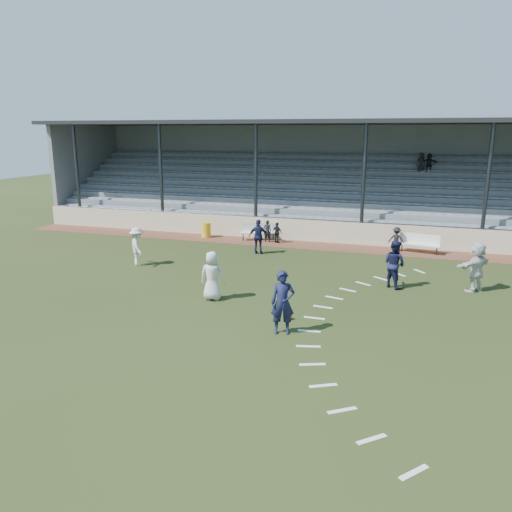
# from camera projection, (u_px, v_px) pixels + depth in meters

# --- Properties ---
(ground) EXTENTS (90.00, 90.00, 0.00)m
(ground) POSITION_uv_depth(u_px,v_px,m) (234.00, 309.00, 17.34)
(ground) COLOR #253214
(ground) RESTS_ON ground
(cinder_track) EXTENTS (34.00, 2.00, 0.02)m
(cinder_track) POSITION_uv_depth(u_px,v_px,m) (302.00, 245.00, 27.01)
(cinder_track) COLOR brown
(cinder_track) RESTS_ON ground
(retaining_wall) EXTENTS (34.00, 0.18, 1.20)m
(retaining_wall) POSITION_uv_depth(u_px,v_px,m) (306.00, 231.00, 27.84)
(retaining_wall) COLOR beige
(retaining_wall) RESTS_ON ground
(bench_left) EXTENTS (2.00, 1.21, 0.95)m
(bench_left) POSITION_uv_depth(u_px,v_px,m) (259.00, 230.00, 28.09)
(bench_left) COLOR white
(bench_left) RESTS_ON cinder_track
(bench_right) EXTENTS (2.04, 0.82, 0.95)m
(bench_right) POSITION_uv_depth(u_px,v_px,m) (420.00, 242.00, 25.13)
(bench_right) COLOR white
(bench_right) RESTS_ON cinder_track
(trash_bin) EXTENTS (0.53, 0.53, 0.85)m
(trash_bin) POSITION_uv_depth(u_px,v_px,m) (206.00, 230.00, 28.80)
(trash_bin) COLOR yellow
(trash_bin) RESTS_ON cinder_track
(football) EXTENTS (0.21, 0.21, 0.21)m
(football) POSITION_uv_depth(u_px,v_px,m) (289.00, 317.00, 16.33)
(football) COLOR red
(football) RESTS_ON ground
(player_white_lead) EXTENTS (0.95, 0.68, 1.81)m
(player_white_lead) POSITION_uv_depth(u_px,v_px,m) (212.00, 276.00, 18.10)
(player_white_lead) COLOR silver
(player_white_lead) RESTS_ON ground
(player_navy_lead) EXTENTS (0.83, 0.66, 1.98)m
(player_navy_lead) POSITION_uv_depth(u_px,v_px,m) (283.00, 303.00, 15.02)
(player_navy_lead) COLOR #15183B
(player_navy_lead) RESTS_ON ground
(player_navy_mid) EXTENTS (1.17, 1.13, 1.90)m
(player_navy_mid) POSITION_uv_depth(u_px,v_px,m) (394.00, 264.00, 19.52)
(player_navy_mid) COLOR #15183B
(player_navy_mid) RESTS_ON ground
(player_white_wing) EXTENTS (1.25, 1.29, 1.77)m
(player_white_wing) POSITION_uv_depth(u_px,v_px,m) (137.00, 247.00, 22.75)
(player_white_wing) COLOR silver
(player_white_wing) RESTS_ON ground
(player_navy_wing) EXTENTS (1.07, 0.56, 1.74)m
(player_navy_wing) POSITION_uv_depth(u_px,v_px,m) (259.00, 237.00, 24.92)
(player_navy_wing) COLOR #15183B
(player_navy_wing) RESTS_ON ground
(player_white_back) EXTENTS (1.60, 1.75, 1.95)m
(player_white_back) POSITION_uv_depth(u_px,v_px,m) (476.00, 267.00, 19.05)
(player_white_back) COLOR silver
(player_white_back) RESTS_ON ground
(sub_left_near) EXTENTS (0.47, 0.32, 1.23)m
(sub_left_near) POSITION_uv_depth(u_px,v_px,m) (267.00, 231.00, 27.53)
(sub_left_near) COLOR black
(sub_left_near) RESTS_ON cinder_track
(sub_left_far) EXTENTS (0.73, 0.53, 1.14)m
(sub_left_far) POSITION_uv_depth(u_px,v_px,m) (277.00, 233.00, 27.32)
(sub_left_far) COLOR black
(sub_left_far) RESTS_ON cinder_track
(sub_right) EXTENTS (0.85, 0.56, 1.24)m
(sub_right) POSITION_uv_depth(u_px,v_px,m) (396.00, 239.00, 25.47)
(sub_right) COLOR black
(sub_right) RESTS_ON cinder_track
(grandstand) EXTENTS (34.60, 9.00, 6.61)m
(grandstand) POSITION_uv_depth(u_px,v_px,m) (323.00, 192.00, 31.79)
(grandstand) COLOR gray
(grandstand) RESTS_ON ground
(penalty_arc) EXTENTS (3.89, 14.63, 0.01)m
(penalty_arc) POSITION_uv_depth(u_px,v_px,m) (353.00, 322.00, 16.10)
(penalty_arc) COLOR white
(penalty_arc) RESTS_ON ground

